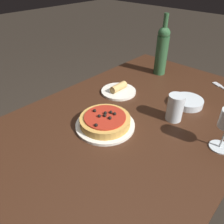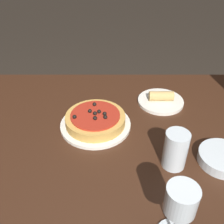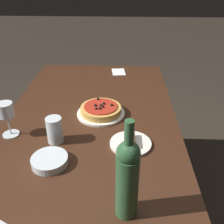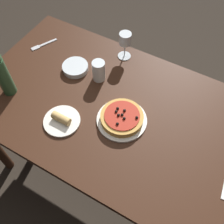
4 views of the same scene
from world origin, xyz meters
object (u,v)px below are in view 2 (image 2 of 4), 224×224
(dining_table, at_px, (109,154))
(side_bowl, at_px, (222,158))
(wine_glass, at_px, (180,203))
(pizza, at_px, (95,119))
(side_plate, at_px, (160,100))
(water_cup, at_px, (175,150))
(dinner_plate, at_px, (95,125))

(dining_table, xyz_separation_m, side_bowl, (0.34, -0.12, 0.11))
(dining_table, relative_size, wine_glass, 9.43)
(pizza, relative_size, wine_glass, 1.28)
(side_bowl, relative_size, side_plate, 0.80)
(dining_table, xyz_separation_m, side_plate, (0.20, 0.20, 0.10))
(pizza, bearing_deg, side_plate, 30.59)
(pizza, xyz_separation_m, side_bowl, (0.38, -0.17, -0.02))
(wine_glass, xyz_separation_m, water_cup, (0.04, 0.22, -0.06))
(side_bowl, bearing_deg, pizza, 156.13)
(dining_table, bearing_deg, water_cup, -34.65)
(dinner_plate, distance_m, wine_glass, 0.45)
(water_cup, bearing_deg, dinner_plate, 142.76)
(dining_table, relative_size, side_bowl, 10.70)
(dining_table, height_order, side_plate, side_plate)
(water_cup, bearing_deg, wine_glass, -100.68)
(wine_glass, relative_size, water_cup, 1.38)
(dining_table, height_order, wine_glass, wine_glass)
(wine_glass, height_order, side_bowl, wine_glass)
(dinner_plate, bearing_deg, side_bowl, -23.86)
(water_cup, distance_m, side_plate, 0.33)
(side_plate, bearing_deg, dining_table, -135.56)
(dining_table, distance_m, side_bowl, 0.37)
(water_cup, relative_size, side_plate, 0.66)
(wine_glass, relative_size, side_bowl, 1.13)
(pizza, relative_size, water_cup, 1.76)
(side_bowl, bearing_deg, dining_table, 160.30)
(dinner_plate, bearing_deg, water_cup, -37.24)
(dinner_plate, relative_size, side_plate, 1.36)
(pizza, distance_m, water_cup, 0.30)
(wine_glass, bearing_deg, side_bowl, 50.16)
(dinner_plate, xyz_separation_m, wine_glass, (0.20, -0.39, 0.11))
(side_plate, bearing_deg, wine_glass, -95.64)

